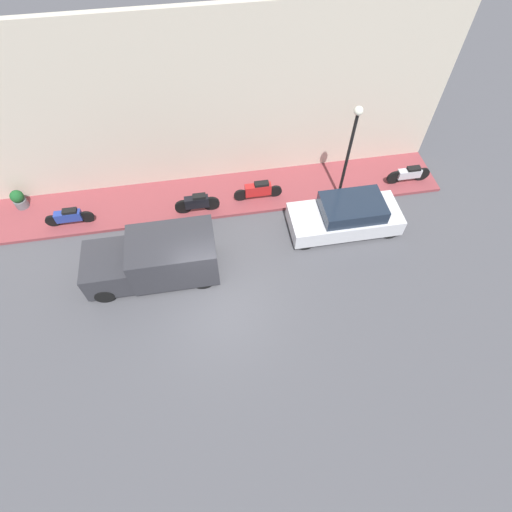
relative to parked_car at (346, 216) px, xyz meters
The scene contains 11 objects.
ground_plane 5.96m from the parked_car, 116.34° to the left, with size 60.00×60.00×0.00m, color #47474C.
sidewalk 5.88m from the parked_car, 65.04° to the left, with size 2.41×19.94×0.14m.
building_facade 7.12m from the parked_car, 54.23° to the left, with size 0.30×19.94×6.95m.
parked_car is the anchor object (origin of this frame).
delivery_van 7.43m from the parked_car, 98.01° to the left, with size 1.92×4.58×1.80m.
scooter_silver 3.90m from the parked_car, 60.23° to the right, with size 0.30×1.89×0.77m.
motorcycle_red 3.71m from the parked_car, 57.17° to the left, with size 0.30×2.00×0.85m.
motorcycle_black 5.90m from the parked_car, 73.33° to the left, with size 0.30×1.79×0.88m.
motorcycle_blue 10.82m from the parked_car, 80.22° to the left, with size 0.30×1.86×0.77m.
streetlamp 2.78m from the parked_car, ahead, with size 0.33×0.33×4.22m.
potted_plant 13.16m from the parked_car, 76.23° to the left, with size 0.52×0.52×0.82m.
Camera 1 is at (-6.90, -0.19, 12.34)m, focal length 28.00 mm.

